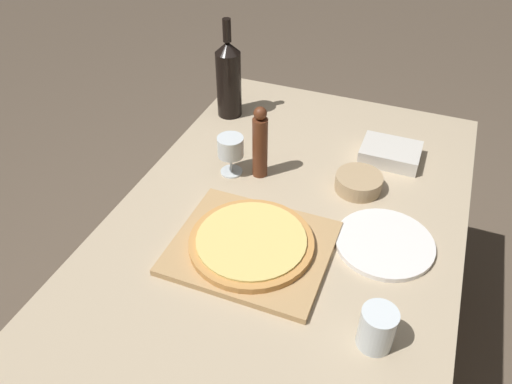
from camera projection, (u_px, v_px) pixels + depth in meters
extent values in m
plane|color=brown|center=(279.00, 366.00, 1.82)|extent=(12.00, 12.00, 0.00)
cube|color=tan|center=(286.00, 223.00, 1.37)|extent=(0.92, 1.45, 0.03)
cylinder|color=brown|center=(245.00, 165.00, 2.19)|extent=(0.06, 0.06, 0.70)
cylinder|color=brown|center=(434.00, 209.00, 1.96)|extent=(0.06, 0.06, 0.70)
cube|color=tan|center=(251.00, 248.00, 1.26)|extent=(0.39, 0.34, 0.02)
cylinder|color=#C68947|center=(251.00, 243.00, 1.25)|extent=(0.32, 0.32, 0.02)
cylinder|color=#E0C66B|center=(251.00, 239.00, 1.24)|extent=(0.28, 0.28, 0.01)
cylinder|color=black|center=(229.00, 85.00, 1.71)|extent=(0.09, 0.09, 0.23)
cone|color=black|center=(227.00, 47.00, 1.63)|extent=(0.09, 0.09, 0.04)
cylinder|color=black|center=(227.00, 30.00, 1.59)|extent=(0.03, 0.03, 0.07)
cylinder|color=#5B2D19|center=(260.00, 148.00, 1.45)|extent=(0.04, 0.04, 0.19)
sphere|color=#5B2D19|center=(260.00, 113.00, 1.38)|extent=(0.04, 0.04, 0.04)
cylinder|color=silver|center=(232.00, 171.00, 1.52)|extent=(0.07, 0.07, 0.00)
cylinder|color=silver|center=(231.00, 163.00, 1.50)|extent=(0.01, 0.01, 0.06)
cylinder|color=silver|center=(231.00, 147.00, 1.46)|extent=(0.08, 0.08, 0.06)
cylinder|color=tan|center=(359.00, 183.00, 1.44)|extent=(0.14, 0.14, 0.05)
cylinder|color=silver|center=(377.00, 328.00, 1.03)|extent=(0.08, 0.08, 0.10)
cylinder|color=white|center=(385.00, 243.00, 1.28)|extent=(0.25, 0.25, 0.01)
cube|color=beige|center=(390.00, 153.00, 1.56)|extent=(0.18, 0.14, 0.05)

